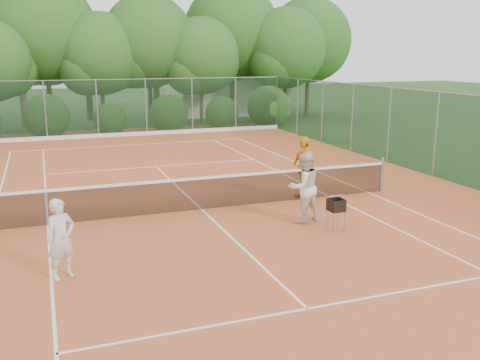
% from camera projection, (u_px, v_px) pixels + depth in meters
% --- Properties ---
extents(ground, '(120.00, 120.00, 0.00)m').
position_uv_depth(ground, '(202.00, 211.00, 15.05)').
color(ground, '#224418').
rests_on(ground, ground).
extents(clay_court, '(18.00, 36.00, 0.02)m').
position_uv_depth(clay_court, '(202.00, 210.00, 15.05)').
color(clay_court, '#C85F2E').
rests_on(clay_court, ground).
extents(club_building, '(8.00, 5.00, 3.00)m').
position_uv_depth(club_building, '(227.00, 93.00, 39.66)').
color(club_building, beige).
rests_on(club_building, ground).
extents(tennis_net, '(11.97, 0.10, 1.10)m').
position_uv_depth(tennis_net, '(202.00, 193.00, 14.93)').
color(tennis_net, gray).
rests_on(tennis_net, clay_court).
extents(player_white, '(0.69, 0.61, 1.60)m').
position_uv_depth(player_white, '(61.00, 239.00, 10.32)').
color(player_white, silver).
rests_on(player_white, clay_court).
extents(player_center_grp, '(1.03, 0.87, 1.90)m').
position_uv_depth(player_center_grp, '(303.00, 187.00, 13.80)').
color(player_center_grp, silver).
rests_on(player_center_grp, clay_court).
extents(player_yellow, '(0.55, 1.15, 1.91)m').
position_uv_depth(player_yellow, '(304.00, 168.00, 16.09)').
color(player_yellow, gold).
rests_on(player_yellow, clay_court).
extents(ball_hopper, '(0.36, 0.36, 0.81)m').
position_uv_depth(ball_hopper, '(336.00, 206.00, 13.14)').
color(ball_hopper, gray).
rests_on(ball_hopper, clay_court).
extents(stray_ball_a, '(0.07, 0.07, 0.07)m').
position_uv_depth(stray_ball_a, '(75.00, 148.00, 24.96)').
color(stray_ball_a, '#C7D732').
rests_on(stray_ball_a, clay_court).
extents(stray_ball_b, '(0.07, 0.07, 0.07)m').
position_uv_depth(stray_ball_b, '(93.00, 149.00, 24.49)').
color(stray_ball_b, gold).
rests_on(stray_ball_b, clay_court).
extents(stray_ball_c, '(0.07, 0.07, 0.07)m').
position_uv_depth(stray_ball_c, '(160.00, 155.00, 23.18)').
color(stray_ball_c, '#B3CB2F').
rests_on(stray_ball_c, clay_court).
extents(court_markings, '(11.03, 23.83, 0.01)m').
position_uv_depth(court_markings, '(202.00, 210.00, 15.04)').
color(court_markings, white).
rests_on(court_markings, clay_court).
extents(fence_back, '(18.07, 0.07, 3.00)m').
position_uv_depth(fence_back, '(122.00, 108.00, 28.39)').
color(fence_back, '#19381E').
rests_on(fence_back, clay_court).
extents(tropical_treeline, '(32.10, 8.49, 15.03)m').
position_uv_depth(tropical_treeline, '(130.00, 41.00, 32.82)').
color(tropical_treeline, brown).
rests_on(tropical_treeline, ground).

